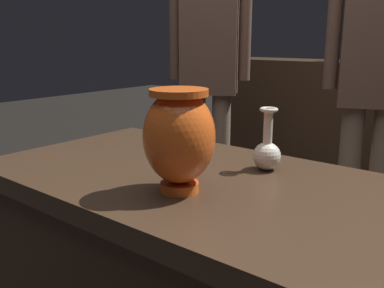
% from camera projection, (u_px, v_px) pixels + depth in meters
% --- Properties ---
extents(vase_centerpiece, '(0.16, 0.16, 0.24)m').
position_uv_depth(vase_centerpiece, '(179.00, 137.00, 0.95)').
color(vase_centerpiece, '#E55B1E').
rests_on(vase_centerpiece, display_plinth).
extents(vase_tall_behind, '(0.08, 0.08, 0.17)m').
position_uv_depth(vase_tall_behind, '(267.00, 151.00, 1.14)').
color(vase_tall_behind, silver).
rests_on(vase_tall_behind, display_plinth).
extents(shelf_vase_left, '(0.10, 0.10, 0.17)m').
position_uv_depth(shelf_vase_left, '(333.00, 48.00, 2.97)').
color(shelf_vase_left, '#2D429E').
rests_on(shelf_vase_left, back_display_shelf).
extents(visitor_center_back, '(0.44, 0.28, 1.66)m').
position_uv_depth(visitor_center_back, '(374.00, 74.00, 2.05)').
color(visitor_center_back, '#846B56').
rests_on(visitor_center_back, ground_plane).
extents(visitor_near_left, '(0.42, 0.31, 1.68)m').
position_uv_depth(visitor_near_left, '(209.00, 65.00, 2.47)').
color(visitor_near_left, '#846B56').
rests_on(visitor_near_left, ground_plane).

